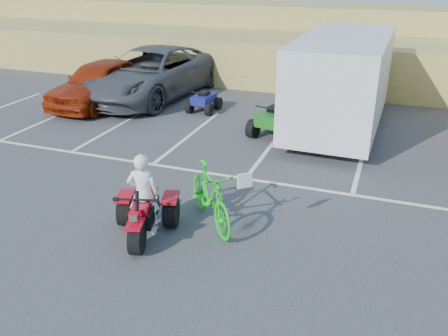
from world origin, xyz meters
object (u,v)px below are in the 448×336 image
(grey_pickup, at_px, (151,73))
(red_car, at_px, (100,82))
(red_trike_atv, at_px, (145,236))
(rider, at_px, (143,195))
(quad_atv_blue, at_px, (204,111))
(cargo_trailer, at_px, (342,80))
(quad_atv_green, at_px, (275,135))
(green_dirt_bike, at_px, (210,196))

(grey_pickup, distance_m, red_car, 2.10)
(red_trike_atv, bearing_deg, red_car, 111.55)
(rider, height_order, quad_atv_blue, rider)
(cargo_trailer, distance_m, quad_atv_green, 2.77)
(red_car, distance_m, quad_atv_blue, 4.25)
(cargo_trailer, bearing_deg, rider, -107.89)
(green_dirt_bike, xyz_separation_m, quad_atv_green, (-0.10, 5.91, -0.67))
(red_trike_atv, distance_m, grey_pickup, 10.93)
(green_dirt_bike, xyz_separation_m, quad_atv_blue, (-3.27, 7.61, -0.67))
(red_trike_atv, xyz_separation_m, rider, (-0.04, 0.14, 0.88))
(rider, distance_m, cargo_trailer, 8.57)
(red_trike_atv, distance_m, cargo_trailer, 8.81)
(grey_pickup, bearing_deg, green_dirt_bike, -49.86)
(red_trike_atv, distance_m, green_dirt_bike, 1.58)
(green_dirt_bike, height_order, quad_atv_green, green_dirt_bike)
(grey_pickup, xyz_separation_m, quad_atv_green, (5.95, -2.83, -0.98))
(green_dirt_bike, relative_size, cargo_trailer, 0.34)
(rider, distance_m, grey_pickup, 10.74)
(grey_pickup, relative_size, red_car, 1.42)
(cargo_trailer, bearing_deg, grey_pickup, 170.48)
(green_dirt_bike, height_order, red_car, red_car)
(red_trike_atv, height_order, quad_atv_green, red_trike_atv)
(red_car, bearing_deg, rider, -49.41)
(green_dirt_bike, height_order, cargo_trailer, cargo_trailer)
(green_dirt_bike, distance_m, cargo_trailer, 7.52)
(green_dirt_bike, bearing_deg, rider, 173.67)
(green_dirt_bike, bearing_deg, red_trike_atv, 179.35)
(red_trike_atv, relative_size, grey_pickup, 0.24)
(rider, height_order, grey_pickup, grey_pickup)
(red_trike_atv, xyz_separation_m, cargo_trailer, (2.76, 8.20, 1.64))
(quad_atv_green, bearing_deg, cargo_trailer, 50.88)
(grey_pickup, xyz_separation_m, cargo_trailer, (7.74, -1.48, 0.66))
(grey_pickup, height_order, quad_atv_blue, grey_pickup)
(quad_atv_blue, bearing_deg, green_dirt_bike, -64.87)
(quad_atv_blue, bearing_deg, grey_pickup, 159.80)
(red_car, relative_size, quad_atv_blue, 3.86)
(green_dirt_bike, bearing_deg, quad_atv_green, 48.99)
(grey_pickup, height_order, cargo_trailer, cargo_trailer)
(red_trike_atv, height_order, red_car, red_car)
(red_car, xyz_separation_m, quad_atv_green, (7.32, -1.23, -0.85))
(red_trike_atv, bearing_deg, quad_atv_blue, 87.89)
(rider, bearing_deg, red_car, -68.13)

